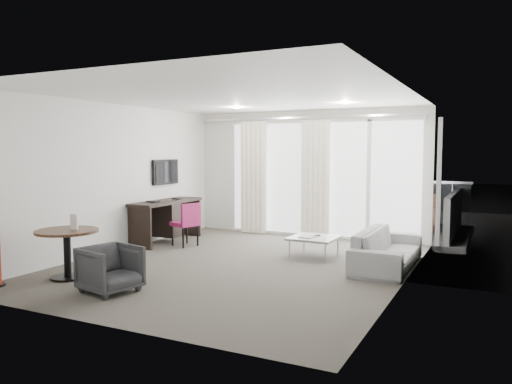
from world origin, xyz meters
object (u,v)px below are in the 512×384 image
at_px(rattan_chair_a, 364,213).
at_px(tub_armchair, 110,269).
at_px(coffee_table, 314,247).
at_px(rattan_chair_b, 424,213).
at_px(desk, 167,221).
at_px(sofa, 387,248).
at_px(desk_chair, 185,224).
at_px(round_table, 67,254).

bearing_deg(rattan_chair_a, tub_armchair, -90.03).
height_order(coffee_table, rattan_chair_b, rattan_chair_b).
relative_size(desk, sofa, 0.88).
relative_size(desk_chair, coffee_table, 1.08).
relative_size(desk, round_table, 2.01).
xyz_separation_m(coffee_table, rattan_chair_b, (1.30, 3.45, 0.24)).
xyz_separation_m(desk_chair, coffee_table, (2.49, 0.15, -0.24)).
xyz_separation_m(desk, sofa, (4.31, -0.22, -0.12)).
relative_size(desk, desk_chair, 2.11).
bearing_deg(round_table, desk_chair, 87.40).
relative_size(tub_armchair, rattan_chair_a, 0.86).
height_order(desk_chair, coffee_table, desk_chair).
bearing_deg(sofa, rattan_chair_b, -0.75).
bearing_deg(desk, rattan_chair_a, 45.89).
relative_size(round_table, sofa, 0.44).
bearing_deg(rattan_chair_a, rattan_chair_b, 23.89).
distance_m(tub_armchair, coffee_table, 3.51).
bearing_deg(desk, round_table, -81.36).
distance_m(desk_chair, round_table, 2.71).
bearing_deg(coffee_table, desk_chair, -176.48).
xyz_separation_m(desk, rattan_chair_a, (3.10, 3.19, -0.02)).
bearing_deg(rattan_chair_a, sofa, -56.05).
bearing_deg(desk_chair, coffee_table, 22.77).
bearing_deg(rattan_chair_a, round_table, -99.15).
bearing_deg(round_table, coffee_table, 47.55).
height_order(desk, rattan_chair_a, desk).
distance_m(desk_chair, rattan_chair_a, 4.23).
distance_m(round_table, sofa, 4.71).
distance_m(desk, rattan_chair_a, 4.45).
relative_size(round_table, rattan_chair_b, 1.03).
bearing_deg(sofa, tub_armchair, 135.89).
bearing_deg(rattan_chair_b, tub_armchair, -109.48).
distance_m(desk, coffee_table, 3.07).
distance_m(sofa, rattan_chair_b, 3.63).
height_order(desk_chair, rattan_chair_b, rattan_chair_b).
bearing_deg(sofa, round_table, 124.68).
height_order(desk_chair, tub_armchair, desk_chair).
relative_size(desk_chair, rattan_chair_b, 0.99).
xyz_separation_m(coffee_table, rattan_chair_a, (0.04, 3.23, 0.21)).
distance_m(desk, rattan_chair_b, 5.53).
relative_size(round_table, rattan_chair_a, 1.13).
distance_m(coffee_table, rattan_chair_a, 3.24).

